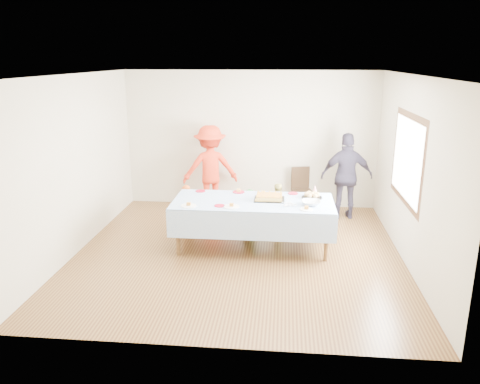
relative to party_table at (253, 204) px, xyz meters
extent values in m
plane|color=#4B2A15|center=(-0.21, -0.24, -0.72)|extent=(5.00, 5.00, 0.00)
cube|color=beige|center=(-0.21, 2.26, 0.63)|extent=(5.00, 0.04, 2.70)
cube|color=beige|center=(-0.21, -2.74, 0.63)|extent=(5.00, 0.04, 2.70)
cube|color=beige|center=(-2.71, -0.24, 0.63)|extent=(0.04, 5.00, 2.70)
cube|color=beige|center=(2.29, -0.24, 0.63)|extent=(0.04, 5.00, 2.70)
cube|color=white|center=(-0.21, -0.24, 1.98)|extent=(5.00, 5.00, 0.04)
cube|color=#472B16|center=(2.26, -0.04, 0.78)|extent=(0.03, 1.75, 1.35)
cylinder|color=#53371C|center=(-1.12, -0.42, -0.36)|extent=(0.06, 0.06, 0.73)
cylinder|color=#53371C|center=(1.12, -0.42, -0.36)|extent=(0.06, 0.06, 0.73)
cylinder|color=#53371C|center=(-1.12, 0.42, -0.36)|extent=(0.06, 0.06, 0.73)
cylinder|color=#53371C|center=(1.12, 0.42, -0.36)|extent=(0.06, 0.06, 0.73)
cube|color=#53371C|center=(0.00, 0.00, 0.03)|extent=(2.40, 1.00, 0.04)
cube|color=white|center=(0.00, 0.00, 0.05)|extent=(2.50, 1.10, 0.01)
cube|color=black|center=(0.25, 0.08, 0.06)|extent=(0.47, 0.36, 0.01)
cube|color=#E6B757|center=(0.25, 0.08, 0.10)|extent=(0.40, 0.30, 0.06)
cube|color=#B55F29|center=(0.25, 0.08, 0.13)|extent=(0.40, 0.30, 0.01)
cylinder|color=black|center=(0.92, 0.24, 0.06)|extent=(0.33, 0.33, 0.02)
sphere|color=#E4B36F|center=(1.01, 0.24, 0.11)|extent=(0.08, 0.08, 0.08)
sphere|color=#E4B36F|center=(0.96, 0.31, 0.11)|extent=(0.08, 0.08, 0.08)
sphere|color=#E4B36F|center=(0.88, 0.31, 0.11)|extent=(0.08, 0.08, 0.08)
sphere|color=#E4B36F|center=(0.83, 0.24, 0.11)|extent=(0.08, 0.08, 0.08)
sphere|color=#E4B36F|center=(0.88, 0.16, 0.11)|extent=(0.08, 0.08, 0.08)
sphere|color=#E4B36F|center=(0.96, 0.16, 0.11)|extent=(0.08, 0.08, 0.08)
sphere|color=#E4B36F|center=(0.92, 0.24, 0.11)|extent=(0.08, 0.08, 0.08)
imported|color=silver|center=(0.89, -0.14, 0.09)|extent=(0.29, 0.29, 0.07)
cone|color=silver|center=(0.97, 0.39, 0.14)|extent=(0.10, 0.10, 0.17)
cylinder|color=#B70D29|center=(-0.91, 0.44, 0.06)|extent=(0.16, 0.16, 0.01)
cylinder|color=#B70D29|center=(-0.27, 0.44, 0.06)|extent=(0.20, 0.20, 0.01)
cylinder|color=#B70D29|center=(0.14, 0.37, 0.06)|extent=(0.19, 0.19, 0.01)
cylinder|color=#B70D29|center=(0.62, 0.45, 0.06)|extent=(0.16, 0.16, 0.01)
cylinder|color=#B70D29|center=(-0.49, -0.32, 0.06)|extent=(0.16, 0.16, 0.01)
cylinder|color=white|center=(-0.95, -0.37, 0.06)|extent=(0.24, 0.24, 0.01)
cylinder|color=white|center=(-0.30, -0.35, 0.06)|extent=(0.24, 0.24, 0.01)
cylinder|color=white|center=(0.81, -0.37, 0.06)|extent=(0.20, 0.20, 0.01)
cylinder|color=black|center=(0.72, 1.77, -0.54)|extent=(0.03, 0.03, 0.38)
cylinder|color=black|center=(1.02, 1.84, -0.54)|extent=(0.03, 0.03, 0.38)
cylinder|color=black|center=(0.64, 2.08, -0.54)|extent=(0.03, 0.03, 0.38)
cylinder|color=black|center=(0.95, 2.15, -0.54)|extent=(0.03, 0.03, 0.38)
cube|color=black|center=(0.83, 1.96, -0.33)|extent=(0.45, 0.45, 0.04)
cube|color=black|center=(0.79, 2.12, -0.09)|extent=(0.37, 0.12, 0.44)
imported|color=#D1531A|center=(-1.22, 0.67, -0.31)|extent=(0.35, 0.28, 0.82)
imported|color=#2A7F32|center=(-0.11, 0.66, -0.34)|extent=(0.42, 0.31, 0.77)
imported|color=#D5C363|center=(0.35, 1.07, -0.34)|extent=(0.46, 0.42, 0.78)
imported|color=red|center=(-0.98, 1.91, 0.11)|extent=(1.20, 0.86, 1.68)
imported|color=#322D3E|center=(1.63, 1.61, 0.08)|extent=(0.96, 0.43, 1.62)
camera|label=1|loc=(0.46, -6.96, 2.22)|focal=35.00mm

